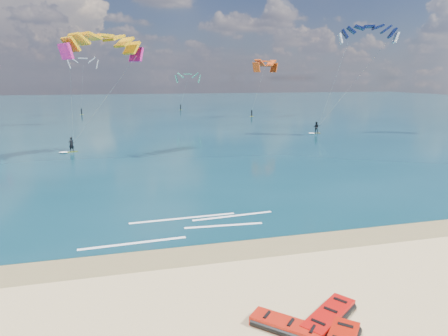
# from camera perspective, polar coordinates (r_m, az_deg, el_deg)

# --- Properties ---
(ground) EXTENTS (320.00, 320.00, 0.00)m
(ground) POSITION_cam_1_polar(r_m,az_deg,el_deg) (55.41, -12.07, 3.78)
(ground) COLOR tan
(ground) RESTS_ON ground
(wet_sand_strip) EXTENTS (320.00, 2.40, 0.01)m
(wet_sand_strip) POSITION_cam_1_polar(r_m,az_deg,el_deg) (19.72, -7.02, -12.43)
(wet_sand_strip) COLOR olive
(wet_sand_strip) RESTS_ON ground
(sea) EXTENTS (320.00, 200.00, 0.04)m
(sea) POSITION_cam_1_polar(r_m,az_deg,el_deg) (119.04, -13.49, 8.38)
(sea) COLOR #0A2E3A
(sea) RESTS_ON ground
(packed_kite_left) EXTENTS (3.06, 2.67, 0.44)m
(packed_kite_left) POSITION_cam_1_polar(r_m,az_deg,el_deg) (15.46, 14.69, -20.45)
(packed_kite_left) COLOR red
(packed_kite_left) RESTS_ON ground
(packed_kite_mid) EXTENTS (2.71, 2.69, 0.40)m
(packed_kite_mid) POSITION_cam_1_polar(r_m,az_deg,el_deg) (14.74, 8.96, -21.98)
(packed_kite_mid) COLOR red
(packed_kite_mid) RESTS_ON ground
(kitesurfer_main) EXTENTS (11.51, 8.61, 14.12)m
(kitesurfer_main) POSITION_cam_1_polar(r_m,az_deg,el_deg) (45.45, -19.01, 10.67)
(kitesurfer_main) COLOR #94C517
(kitesurfer_main) RESTS_ON sea
(kitesurfer_far) EXTENTS (10.58, 8.95, 16.66)m
(kitesurfer_far) POSITION_cam_1_polar(r_m,az_deg,el_deg) (61.05, 16.51, 12.39)
(kitesurfer_far) COLOR gold
(kitesurfer_far) RESTS_ON sea
(shoreline_foam) EXTENTS (11.42, 3.61, 0.01)m
(shoreline_foam) POSITION_cam_1_polar(r_m,az_deg,el_deg) (23.42, -4.44, -8.09)
(shoreline_foam) COLOR white
(shoreline_foam) RESTS_ON ground
(distant_kites) EXTENTS (67.28, 31.38, 13.74)m
(distant_kites) POSITION_cam_1_polar(r_m,az_deg,el_deg) (92.48, -17.62, 10.64)
(distant_kites) COLOR teal
(distant_kites) RESTS_ON ground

